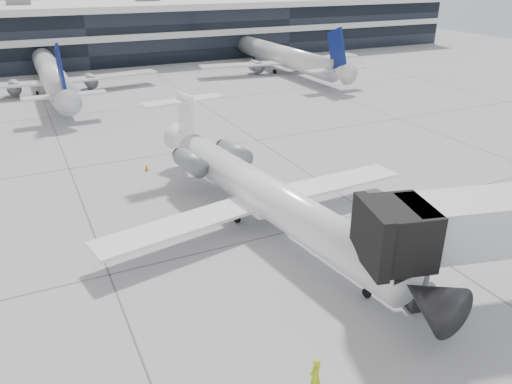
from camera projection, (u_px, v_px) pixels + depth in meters
ground at (253, 240)px, 35.20m from camera, size 220.00×220.00×0.00m
terminal at (79, 36)px, 100.49m from camera, size 170.00×22.00×10.00m
bg_jet_center at (54, 92)px, 77.20m from camera, size 32.00×40.00×9.60m
bg_jet_right at (281, 71)px, 93.04m from camera, size 32.00×40.00×9.60m
regional_jet at (263, 193)px, 36.48m from camera, size 25.44×31.76×7.33m
ramp_worker at (315, 376)px, 22.21m from camera, size 0.81×0.66×1.91m
traffic_cone at (146, 168)px, 47.16m from camera, size 0.47×0.47×0.62m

